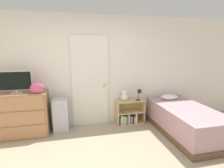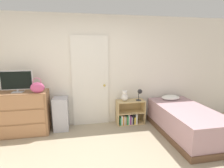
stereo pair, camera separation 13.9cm
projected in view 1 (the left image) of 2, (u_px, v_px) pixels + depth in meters
name	position (u px, v px, depth m)	size (l,w,h in m)	color
wall_back	(89.00, 72.00, 4.05)	(10.00, 0.06, 2.55)	silver
door_closed	(90.00, 82.00, 4.05)	(0.85, 0.09, 2.09)	silver
dresser	(22.00, 114.00, 3.62)	(1.06, 0.48, 0.93)	#996B47
tv	(16.00, 82.00, 3.44)	(0.61, 0.16, 0.45)	#B7B7BC
handbag	(37.00, 88.00, 3.45)	(0.27, 0.11, 0.31)	#C64C7F
storage_bin	(61.00, 114.00, 3.87)	(0.32, 0.35, 0.74)	#ADADB7
bookshelf	(129.00, 115.00, 4.27)	(0.67, 0.31, 0.58)	tan
teddy_bear	(124.00, 96.00, 4.15)	(0.17, 0.17, 0.26)	silver
desk_lamp	(139.00, 92.00, 4.17)	(0.14, 0.13, 0.28)	#262628
bed	(185.00, 120.00, 3.75)	(1.00, 1.86, 0.69)	brown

